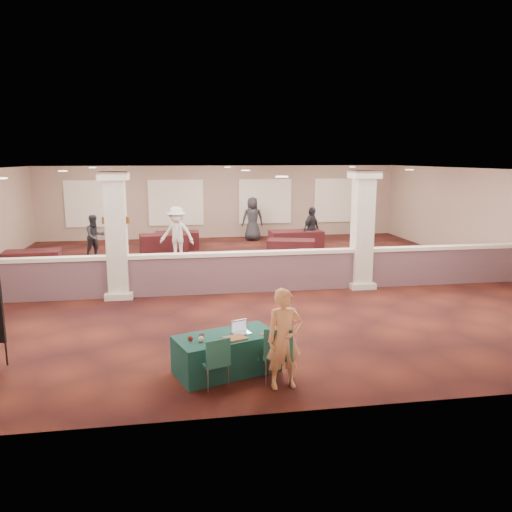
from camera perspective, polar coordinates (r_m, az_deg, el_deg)
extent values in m
plane|color=#451A11|center=(14.90, -1.16, -2.58)|extent=(16.00, 16.00, 0.00)
cube|color=gray|center=(22.51, -4.01, 6.19)|extent=(16.00, 0.04, 3.20)
cube|color=gray|center=(6.92, 8.04, -5.19)|extent=(16.00, 0.04, 3.20)
cube|color=gray|center=(17.58, 25.67, 3.73)|extent=(0.04, 16.00, 3.20)
cube|color=white|center=(14.48, -1.21, 9.82)|extent=(16.00, 16.00, 0.02)
cube|color=brown|center=(13.34, -0.27, -2.00)|extent=(15.60, 0.20, 1.00)
cube|color=silver|center=(13.23, -0.27, 0.32)|extent=(15.60, 0.28, 0.10)
cube|color=beige|center=(13.07, -15.63, 2.22)|extent=(0.50, 0.50, 3.20)
cube|color=beige|center=(13.38, -15.29, -4.22)|extent=(0.70, 0.70, 0.16)
cube|color=beige|center=(12.93, -15.98, 8.80)|extent=(0.72, 0.72, 0.20)
cube|color=beige|center=(13.91, 12.05, 2.91)|extent=(0.50, 0.50, 3.20)
cube|color=beige|center=(14.20, 11.80, -3.17)|extent=(0.70, 0.70, 0.16)
cube|color=beige|center=(13.78, 12.30, 9.09)|extent=(0.72, 0.72, 0.20)
cylinder|color=brown|center=(13.05, -16.95, 3.91)|extent=(0.12, 0.12, 0.18)
cylinder|color=white|center=(13.05, -16.95, 3.91)|extent=(0.09, 0.09, 0.10)
cylinder|color=brown|center=(12.99, -14.50, 4.01)|extent=(0.12, 0.12, 0.18)
cylinder|color=white|center=(12.99, -14.50, 4.01)|extent=(0.09, 0.09, 0.10)
cube|color=#103A39|center=(8.50, -3.39, -11.07)|extent=(1.86, 1.34, 0.64)
cube|color=#1E5950|center=(8.10, 2.72, -11.11)|extent=(0.60, 0.60, 0.06)
cube|color=#1E5950|center=(7.81, 2.58, -9.96)|extent=(0.45, 0.19, 0.45)
cylinder|color=gray|center=(8.04, 1.13, -13.21)|extent=(0.03, 0.03, 0.43)
cylinder|color=gray|center=(8.01, 4.00, -13.35)|extent=(0.03, 0.03, 0.43)
cylinder|color=gray|center=(8.40, 1.48, -12.11)|extent=(0.03, 0.03, 0.43)
cylinder|color=gray|center=(8.36, 4.21, -12.24)|extent=(0.03, 0.03, 0.43)
cube|color=#1E5950|center=(7.99, -4.90, -11.93)|extent=(0.53, 0.53, 0.05)
cube|color=#1E5950|center=(7.74, -4.34, -10.88)|extent=(0.39, 0.18, 0.40)
cylinder|color=gray|center=(7.87, -5.52, -14.04)|extent=(0.03, 0.03, 0.38)
cylinder|color=gray|center=(8.00, -3.20, -13.57)|extent=(0.03, 0.03, 0.38)
cylinder|color=gray|center=(8.16, -6.51, -13.11)|extent=(0.03, 0.03, 0.38)
cylinder|color=gray|center=(8.28, -4.26, -12.68)|extent=(0.03, 0.03, 0.38)
cylinder|color=black|center=(9.60, -26.93, -6.64)|extent=(0.04, 0.04, 1.60)
imported|color=#F1A168|center=(7.81, 3.26, -9.43)|extent=(0.61, 0.45, 1.58)
cube|color=black|center=(17.14, -24.16, -0.58)|extent=(1.74, 0.96, 0.68)
cube|color=black|center=(17.82, 4.00, 0.79)|extent=(1.84, 1.23, 0.68)
cube|color=black|center=(15.64, 7.79, -0.74)|extent=(1.87, 1.37, 0.68)
cube|color=black|center=(19.20, -10.49, 1.42)|extent=(1.86, 1.12, 0.71)
cube|color=black|center=(19.86, -9.01, 1.77)|extent=(1.72, 0.89, 0.69)
cube|color=black|center=(19.19, 4.57, 1.71)|extent=(2.02, 1.08, 0.80)
imported|color=black|center=(18.77, -17.94, 2.14)|extent=(0.85, 0.76, 1.55)
imported|color=silver|center=(17.53, -9.03, 2.52)|extent=(1.33, 0.94, 1.89)
imported|color=black|center=(19.34, 6.34, 3.09)|extent=(1.05, 1.03, 1.69)
imported|color=black|center=(21.67, -0.39, 4.27)|extent=(0.94, 0.52, 1.88)
cube|color=silver|center=(8.45, -1.65, -8.79)|extent=(0.34, 0.29, 0.02)
cube|color=silver|center=(8.50, -1.96, -7.92)|extent=(0.28, 0.11, 0.19)
cube|color=#AFB8D2|center=(8.50, -1.95, -8.02)|extent=(0.25, 0.09, 0.17)
cube|color=#C2671F|center=(8.21, -2.48, -9.37)|extent=(0.42, 0.37, 0.03)
sphere|color=beige|center=(8.11, -6.30, -9.43)|extent=(0.10, 0.10, 0.10)
sphere|color=maroon|center=(8.19, -7.52, -9.30)|extent=(0.09, 0.09, 0.09)
sphere|color=#56555B|center=(8.31, -6.24, -8.93)|extent=(0.09, 0.09, 0.09)
cube|color=red|center=(8.42, 0.87, -8.88)|extent=(0.11, 0.06, 0.01)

